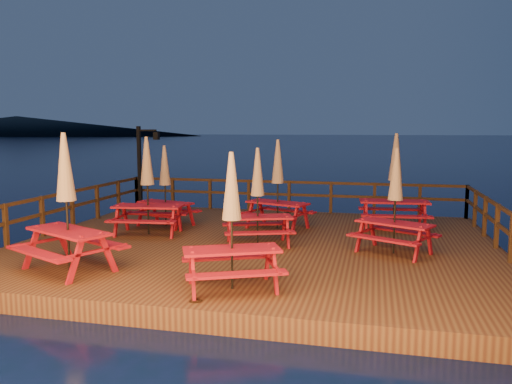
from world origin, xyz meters
The scene contains 14 objects.
ground centered at (0.00, 0.00, 0.00)m, with size 500.00×500.00×0.00m, color black.
deck centered at (0.00, 0.00, 0.20)m, with size 12.00×10.00×0.40m, color #442416.
deck_piles centered at (0.00, 0.00, -0.30)m, with size 11.44×9.44×1.40m.
railing centered at (0.00, 1.78, 1.16)m, with size 11.80×9.75×1.10m.
lamp_post centered at (-5.39, 4.55, 2.20)m, with size 0.85×0.18×3.00m.
headland_left centered at (-160.00, 190.00, 4.50)m, with size 180.00×84.00×9.00m, color black.
picnic_table_0 centered at (0.08, -0.34, 1.67)m, with size 2.08×1.90×2.45m.
picnic_table_1 centered at (0.42, -3.82, 1.70)m, with size 2.19×2.04×2.51m.
picnic_table_2 centered at (3.39, -0.43, 1.68)m, with size 2.19×2.06×2.47m.
picnic_table_3 centered at (0.17, 1.85, 1.75)m, with size 2.22×2.02×2.60m.
picnic_table_4 centered at (3.48, 2.53, 1.85)m, with size 2.07×1.75×2.78m.
picnic_table_5 centered at (-3.16, 0.21, 1.80)m, with size 2.07×1.78×2.69m.
picnic_table_6 centered at (-3.18, 1.44, 1.66)m, with size 2.00×1.80×2.42m.
picnic_table_7 centered at (-3.19, -3.46, 1.87)m, with size 2.49×2.32×2.84m.
Camera 1 is at (2.89, -12.32, 3.32)m, focal length 35.00 mm.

